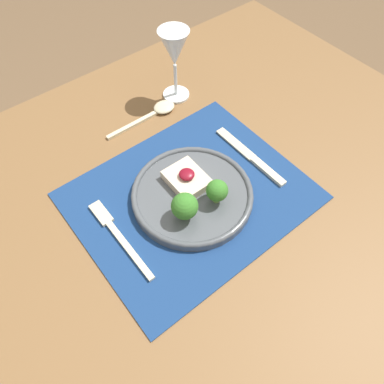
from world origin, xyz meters
name	(u,v)px	position (x,y,z in m)	size (l,w,h in m)	color
ground_plane	(191,312)	(0.00, 0.00, 0.00)	(8.00, 8.00, 0.00)	brown
dining_table	(190,220)	(0.00, 0.00, 0.64)	(1.28, 0.96, 0.73)	brown
placemat	(190,196)	(0.00, 0.00, 0.73)	(0.45, 0.37, 0.00)	navy
dinner_plate	(192,194)	(0.00, -0.01, 0.75)	(0.24, 0.24, 0.08)	#4C5156
fork	(117,233)	(-0.16, 0.02, 0.74)	(0.02, 0.20, 0.01)	beige
knife	(254,159)	(0.17, -0.01, 0.74)	(0.02, 0.20, 0.01)	beige
spoon	(158,111)	(0.09, 0.24, 0.74)	(0.19, 0.04, 0.02)	beige
wine_glass_near	(174,52)	(0.16, 0.26, 0.86)	(0.07, 0.07, 0.17)	white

